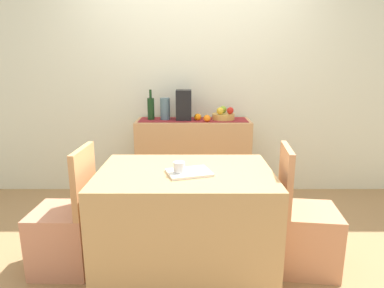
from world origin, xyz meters
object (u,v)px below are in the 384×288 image
fruit_bowl (224,117)px  dining_table (186,220)px  sideboard_console (194,159)px  ceramic_vase (166,109)px  open_book (189,173)px  chair_near_window (66,233)px  coffee_cup (179,169)px  chair_by_corner (306,234)px  coffee_maker (184,105)px  wine_bottle (151,108)px

fruit_bowl → dining_table: fruit_bowl is taller
sideboard_console → ceramic_vase: size_ratio=5.16×
open_book → chair_near_window: (-0.89, 0.07, -0.48)m
ceramic_vase → coffee_cup: ceramic_vase is taller
chair_by_corner → coffee_maker: bearing=124.4°
sideboard_console → fruit_bowl: (0.32, 0.00, 0.47)m
wine_bottle → chair_by_corner: size_ratio=0.35×
sideboard_console → ceramic_vase: bearing=180.0°
chair_near_window → fruit_bowl: bearing=46.8°
coffee_cup → chair_near_window: bearing=173.7°
coffee_maker → coffee_cup: size_ratio=3.53×
fruit_bowl → dining_table: (-0.38, -1.32, -0.54)m
fruit_bowl → coffee_maker: bearing=180.0°
open_book → chair_by_corner: size_ratio=0.31×
ceramic_vase → dining_table: 1.47m
coffee_maker → chair_near_window: bearing=-121.9°
fruit_bowl → open_book: fruit_bowl is taller
sideboard_console → chair_near_window: chair_near_window is taller
coffee_maker → dining_table: size_ratio=0.26×
dining_table → coffee_cup: 0.43m
ceramic_vase → chair_near_window: bearing=-115.4°
open_book → coffee_cup: size_ratio=3.13×
dining_table → chair_by_corner: (0.86, 0.00, -0.10)m
wine_bottle → ceramic_vase: bearing=-0.0°
open_book → chair_by_corner: (0.83, 0.07, -0.48)m
chair_near_window → coffee_cup: bearing=-6.3°
coffee_maker → ceramic_vase: 0.20m
sideboard_console → chair_by_corner: chair_by_corner is taller
dining_table → chair_near_window: size_ratio=1.32×
chair_by_corner → chair_near_window: bearing=-179.9°
fruit_bowl → chair_near_window: fruit_bowl is taller
dining_table → fruit_bowl: bearing=74.0°
coffee_maker → chair_near_window: coffee_maker is taller
dining_table → coffee_cup: coffee_cup is taller
fruit_bowl → chair_near_window: (-1.24, -1.32, -0.64)m
coffee_maker → open_book: coffee_maker is taller
chair_by_corner → open_book: bearing=-175.3°
coffee_maker → open_book: bearing=-87.2°
sideboard_console → coffee_maker: (-0.10, 0.00, 0.59)m
fruit_bowl → sideboard_console: bearing=180.0°
fruit_bowl → dining_table: bearing=-106.0°
sideboard_console → dining_table: sideboard_console is taller
fruit_bowl → open_book: (-0.35, -1.38, -0.16)m
dining_table → open_book: open_book is taller
sideboard_console → chair_near_window: 1.61m
chair_by_corner → coffee_cup: bearing=-174.1°
sideboard_console → dining_table: bearing=-92.6°
coffee_maker → ceramic_vase: (-0.20, 0.00, -0.04)m
ceramic_vase → chair_by_corner: bearing=-50.2°
chair_near_window → chair_by_corner: 1.72m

